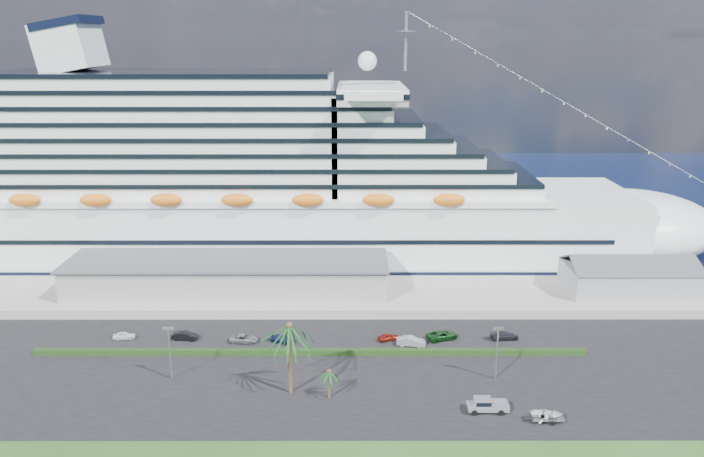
{
  "coord_description": "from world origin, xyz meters",
  "views": [
    {
      "loc": [
        -1.4,
        -83.75,
        49.3
      ],
      "look_at": [
        -1.25,
        30.0,
        17.08
      ],
      "focal_mm": 35.0,
      "sensor_mm": 36.0,
      "label": 1
    }
  ],
  "objects_px": {
    "cruise_ship": "(260,188)",
    "pickup_truck": "(487,404)",
    "parked_car_3": "(283,339)",
    "boat_trailer": "(548,415)"
  },
  "relations": [
    {
      "from": "cruise_ship",
      "to": "pickup_truck",
      "type": "relative_size",
      "value": 34.32
    },
    {
      "from": "parked_car_3",
      "to": "pickup_truck",
      "type": "height_order",
      "value": "pickup_truck"
    },
    {
      "from": "pickup_truck",
      "to": "boat_trailer",
      "type": "bearing_deg",
      "value": -18.79
    },
    {
      "from": "cruise_ship",
      "to": "parked_car_3",
      "type": "relative_size",
      "value": 44.26
    },
    {
      "from": "boat_trailer",
      "to": "pickup_truck",
      "type": "bearing_deg",
      "value": 161.21
    },
    {
      "from": "cruise_ship",
      "to": "pickup_truck",
      "type": "height_order",
      "value": "cruise_ship"
    },
    {
      "from": "parked_car_3",
      "to": "pickup_truck",
      "type": "bearing_deg",
      "value": -102.6
    },
    {
      "from": "parked_car_3",
      "to": "cruise_ship",
      "type": "bearing_deg",
      "value": 34.96
    },
    {
      "from": "cruise_ship",
      "to": "pickup_truck",
      "type": "distance_m",
      "value": 77.31
    },
    {
      "from": "parked_car_3",
      "to": "boat_trailer",
      "type": "distance_m",
      "value": 44.37
    }
  ]
}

